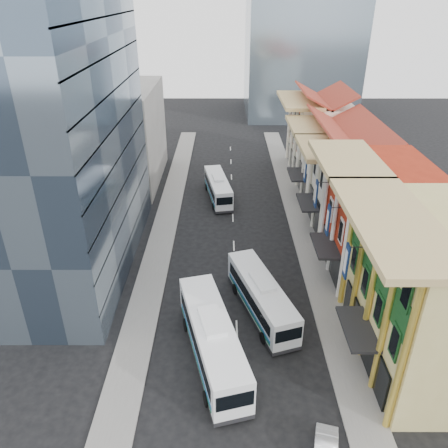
{
  "coord_description": "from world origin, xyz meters",
  "views": [
    {
      "loc": [
        -1.05,
        -21.05,
        25.9
      ],
      "look_at": [
        -1.12,
        17.55,
        5.22
      ],
      "focal_mm": 35.0,
      "sensor_mm": 36.0,
      "label": 1
    }
  ],
  "objects_px": {
    "bus_left_near": "(212,339)",
    "bus_left_far": "(218,187)",
    "office_tower": "(53,124)",
    "shophouse_tan": "(427,295)",
    "bus_right": "(261,296)"
  },
  "relations": [
    {
      "from": "bus_left_far",
      "to": "bus_right",
      "type": "bearing_deg",
      "value": -90.46
    },
    {
      "from": "shophouse_tan",
      "to": "bus_right",
      "type": "relative_size",
      "value": 1.24
    },
    {
      "from": "office_tower",
      "to": "bus_left_far",
      "type": "relative_size",
      "value": 2.85
    },
    {
      "from": "bus_left_near",
      "to": "bus_left_far",
      "type": "relative_size",
      "value": 1.21
    },
    {
      "from": "shophouse_tan",
      "to": "bus_left_far",
      "type": "height_order",
      "value": "shophouse_tan"
    },
    {
      "from": "shophouse_tan",
      "to": "office_tower",
      "type": "relative_size",
      "value": 0.47
    },
    {
      "from": "shophouse_tan",
      "to": "bus_left_far",
      "type": "xyz_separation_m",
      "value": [
        -16.0,
        29.97,
        -4.31
      ]
    },
    {
      "from": "bus_left_far",
      "to": "bus_right",
      "type": "distance_m",
      "value": 25.09
    },
    {
      "from": "bus_left_far",
      "to": "shophouse_tan",
      "type": "bearing_deg",
      "value": -72.08
    },
    {
      "from": "office_tower",
      "to": "bus_left_near",
      "type": "distance_m",
      "value": 24.53
    },
    {
      "from": "shophouse_tan",
      "to": "bus_left_near",
      "type": "xyz_separation_m",
      "value": [
        -16.0,
        -0.45,
        -3.96
      ]
    },
    {
      "from": "office_tower",
      "to": "bus_left_far",
      "type": "xyz_separation_m",
      "value": [
        15.0,
        15.97,
        -13.31
      ]
    },
    {
      "from": "office_tower",
      "to": "bus_left_near",
      "type": "bearing_deg",
      "value": -43.93
    },
    {
      "from": "bus_left_far",
      "to": "bus_left_near",
      "type": "bearing_deg",
      "value": -100.17
    },
    {
      "from": "office_tower",
      "to": "bus_left_far",
      "type": "distance_m",
      "value": 25.64
    }
  ]
}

